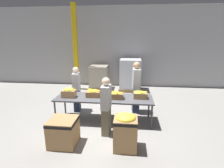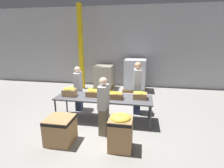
{
  "view_description": "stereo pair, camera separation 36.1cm",
  "coord_description": "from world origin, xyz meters",
  "px_view_note": "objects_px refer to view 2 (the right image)",
  "views": [
    {
      "loc": [
        0.77,
        -4.89,
        2.48
      ],
      "look_at": [
        0.22,
        0.19,
        1.12
      ],
      "focal_mm": 28.0,
      "sensor_mm": 36.0,
      "label": 1
    },
    {
      "loc": [
        1.13,
        -4.84,
        2.48
      ],
      "look_at": [
        0.22,
        0.19,
        1.12
      ],
      "focal_mm": 28.0,
      "sensor_mm": 36.0,
      "label": 2
    }
  ],
  "objects_px": {
    "banana_box_1": "(93,93)",
    "volunteer_2": "(78,89)",
    "banana_box_0": "(69,92)",
    "pallet_stack_0": "(104,77)",
    "banana_box_3": "(140,95)",
    "volunteer_1": "(104,107)",
    "sorting_table": "(104,99)",
    "support_pillar": "(81,48)",
    "donation_bin_1": "(121,131)",
    "banana_box_2": "(115,95)",
    "volunteer_0": "(137,88)",
    "donation_bin_0": "(60,129)",
    "pallet_stack_1": "(135,75)"
  },
  "relations": [
    {
      "from": "banana_box_1",
      "to": "volunteer_2",
      "type": "height_order",
      "value": "volunteer_2"
    },
    {
      "from": "banana_box_0",
      "to": "pallet_stack_0",
      "type": "relative_size",
      "value": 0.34
    },
    {
      "from": "banana_box_3",
      "to": "volunteer_1",
      "type": "distance_m",
      "value": 1.22
    },
    {
      "from": "sorting_table",
      "to": "pallet_stack_0",
      "type": "distance_m",
      "value": 3.55
    },
    {
      "from": "sorting_table",
      "to": "support_pillar",
      "type": "relative_size",
      "value": 0.72
    },
    {
      "from": "pallet_stack_0",
      "to": "donation_bin_1",
      "type": "bearing_deg",
      "value": -72.87
    },
    {
      "from": "banana_box_2",
      "to": "volunteer_2",
      "type": "relative_size",
      "value": 0.3
    },
    {
      "from": "sorting_table",
      "to": "banana_box_3",
      "type": "bearing_deg",
      "value": 3.11
    },
    {
      "from": "banana_box_1",
      "to": "donation_bin_1",
      "type": "relative_size",
      "value": 0.47
    },
    {
      "from": "volunteer_1",
      "to": "donation_bin_1",
      "type": "distance_m",
      "value": 0.84
    },
    {
      "from": "support_pillar",
      "to": "volunteer_1",
      "type": "bearing_deg",
      "value": -63.42
    },
    {
      "from": "banana_box_2",
      "to": "volunteer_0",
      "type": "distance_m",
      "value": 1.04
    },
    {
      "from": "volunteer_0",
      "to": "support_pillar",
      "type": "xyz_separation_m",
      "value": [
        -2.82,
        2.52,
        1.14
      ]
    },
    {
      "from": "donation_bin_0",
      "to": "volunteer_0",
      "type": "bearing_deg",
      "value": 50.38
    },
    {
      "from": "volunteer_2",
      "to": "donation_bin_0",
      "type": "relative_size",
      "value": 2.39
    },
    {
      "from": "banana_box_1",
      "to": "volunteer_2",
      "type": "relative_size",
      "value": 0.26
    },
    {
      "from": "volunteer_1",
      "to": "donation_bin_0",
      "type": "relative_size",
      "value": 2.38
    },
    {
      "from": "donation_bin_0",
      "to": "pallet_stack_0",
      "type": "relative_size",
      "value": 0.56
    },
    {
      "from": "volunteer_2",
      "to": "pallet_stack_0",
      "type": "xyz_separation_m",
      "value": [
        0.27,
        2.79,
        -0.21
      ]
    },
    {
      "from": "banana_box_2",
      "to": "volunteer_0",
      "type": "xyz_separation_m",
      "value": [
        0.63,
        0.83,
        0.0
      ]
    },
    {
      "from": "volunteer_0",
      "to": "pallet_stack_1",
      "type": "height_order",
      "value": "volunteer_0"
    },
    {
      "from": "banana_box_2",
      "to": "volunteer_1",
      "type": "xyz_separation_m",
      "value": [
        -0.17,
        -0.69,
        -0.1
      ]
    },
    {
      "from": "banana_box_2",
      "to": "banana_box_3",
      "type": "distance_m",
      "value": 0.74
    },
    {
      "from": "banana_box_3",
      "to": "pallet_stack_1",
      "type": "relative_size",
      "value": 0.27
    },
    {
      "from": "pallet_stack_1",
      "to": "volunteer_0",
      "type": "bearing_deg",
      "value": -85.44
    },
    {
      "from": "volunteer_1",
      "to": "volunteer_2",
      "type": "relative_size",
      "value": 0.99
    },
    {
      "from": "banana_box_3",
      "to": "support_pillar",
      "type": "height_order",
      "value": "support_pillar"
    },
    {
      "from": "volunteer_1",
      "to": "banana_box_3",
      "type": "bearing_deg",
      "value": -43.39
    },
    {
      "from": "banana_box_3",
      "to": "volunteer_1",
      "type": "relative_size",
      "value": 0.26
    },
    {
      "from": "banana_box_0",
      "to": "pallet_stack_0",
      "type": "bearing_deg",
      "value": 85.76
    },
    {
      "from": "banana_box_0",
      "to": "volunteer_2",
      "type": "distance_m",
      "value": 0.76
    },
    {
      "from": "volunteer_0",
      "to": "support_pillar",
      "type": "distance_m",
      "value": 3.95
    },
    {
      "from": "banana_box_1",
      "to": "donation_bin_0",
      "type": "height_order",
      "value": "banana_box_1"
    },
    {
      "from": "banana_box_2",
      "to": "donation_bin_1",
      "type": "relative_size",
      "value": 0.55
    },
    {
      "from": "pallet_stack_1",
      "to": "pallet_stack_0",
      "type": "bearing_deg",
      "value": 177.73
    },
    {
      "from": "donation_bin_0",
      "to": "donation_bin_1",
      "type": "bearing_deg",
      "value": 0.0
    },
    {
      "from": "banana_box_3",
      "to": "support_pillar",
      "type": "distance_m",
      "value": 4.5
    },
    {
      "from": "pallet_stack_1",
      "to": "banana_box_3",
      "type": "bearing_deg",
      "value": -84.58
    },
    {
      "from": "banana_box_0",
      "to": "volunteer_0",
      "type": "xyz_separation_m",
      "value": [
        2.01,
        0.84,
        -0.03
      ]
    },
    {
      "from": "donation_bin_1",
      "to": "donation_bin_0",
      "type": "bearing_deg",
      "value": -180.0
    },
    {
      "from": "banana_box_2",
      "to": "pallet_stack_1",
      "type": "distance_m",
      "value": 3.49
    },
    {
      "from": "donation_bin_0",
      "to": "support_pillar",
      "type": "xyz_separation_m",
      "value": [
        -1.08,
        4.62,
        1.65
      ]
    },
    {
      "from": "sorting_table",
      "to": "banana_box_2",
      "type": "xyz_separation_m",
      "value": [
        0.35,
        -0.07,
        0.15
      ]
    },
    {
      "from": "support_pillar",
      "to": "banana_box_3",
      "type": "bearing_deg",
      "value": -47.82
    },
    {
      "from": "banana_box_1",
      "to": "sorting_table",
      "type": "bearing_deg",
      "value": -7.62
    },
    {
      "from": "banana_box_0",
      "to": "volunteer_0",
      "type": "relative_size",
      "value": 0.23
    },
    {
      "from": "banana_box_2",
      "to": "banana_box_1",
      "type": "bearing_deg",
      "value": 170.5
    },
    {
      "from": "support_pillar",
      "to": "pallet_stack_0",
      "type": "relative_size",
      "value": 3.5
    },
    {
      "from": "volunteer_0",
      "to": "sorting_table",
      "type": "bearing_deg",
      "value": -56.35
    },
    {
      "from": "volunteer_0",
      "to": "volunteer_1",
      "type": "xyz_separation_m",
      "value": [
        -0.8,
        -1.52,
        -0.1
      ]
    }
  ]
}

